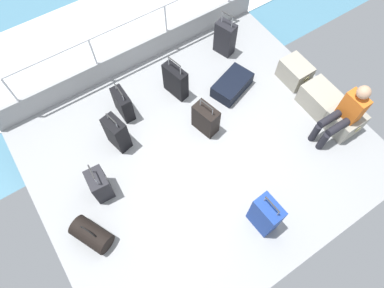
% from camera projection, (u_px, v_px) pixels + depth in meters
% --- Properties ---
extents(ground_plane, '(4.40, 5.20, 0.06)m').
position_uv_depth(ground_plane, '(202.00, 151.00, 5.49)').
color(ground_plane, '#939699').
extents(gunwale_port, '(0.06, 5.20, 0.45)m').
position_uv_depth(gunwale_port, '(135.00, 56.00, 6.10)').
color(gunwale_port, '#939699').
rests_on(gunwale_port, ground_plane).
extents(railing_port, '(0.04, 4.20, 1.02)m').
position_uv_depth(railing_port, '(130.00, 32.00, 5.61)').
color(railing_port, silver).
rests_on(railing_port, ground_plane).
extents(sea_wake, '(12.00, 12.00, 0.01)m').
position_uv_depth(sea_wake, '(106.00, 31.00, 7.16)').
color(sea_wake, teal).
rests_on(sea_wake, ground_plane).
extents(cargo_crate_0, '(0.56, 0.39, 0.39)m').
position_uv_depth(cargo_crate_0, '(295.00, 72.00, 5.97)').
color(cargo_crate_0, '#9E9989').
rests_on(cargo_crate_0, ground_plane).
extents(cargo_crate_1, '(0.65, 0.46, 0.40)m').
position_uv_depth(cargo_crate_1, '(320.00, 99.00, 5.69)').
color(cargo_crate_1, '#9E9989').
rests_on(cargo_crate_1, ground_plane).
extents(cargo_crate_2, '(0.53, 0.49, 0.40)m').
position_uv_depth(cargo_crate_2, '(344.00, 121.00, 5.49)').
color(cargo_crate_2, gray).
rests_on(cargo_crate_2, ground_plane).
extents(passenger_seated, '(0.34, 0.66, 1.10)m').
position_uv_depth(passenger_seated, '(345.00, 113.00, 5.11)').
color(passenger_seated, orange).
rests_on(passenger_seated, ground_plane).
extents(suitcase_0, '(0.41, 0.19, 0.67)m').
position_uv_depth(suitcase_0, '(123.00, 104.00, 5.56)').
color(suitcase_0, black).
rests_on(suitcase_0, ground_plane).
extents(suitcase_1, '(0.41, 0.27, 0.83)m').
position_uv_depth(suitcase_1, '(265.00, 215.00, 4.61)').
color(suitcase_1, navy).
rests_on(suitcase_1, ground_plane).
extents(suitcase_2, '(0.48, 0.27, 0.81)m').
position_uv_depth(suitcase_2, '(176.00, 81.00, 5.73)').
color(suitcase_2, black).
rests_on(suitcase_2, ground_plane).
extents(suitcase_3, '(0.46, 0.32, 0.69)m').
position_uv_depth(suitcase_3, '(206.00, 119.00, 5.42)').
color(suitcase_3, black).
rests_on(suitcase_3, ground_plane).
extents(suitcase_4, '(0.37, 0.28, 0.74)m').
position_uv_depth(suitcase_4, '(100.00, 185.00, 4.91)').
color(suitcase_4, black).
rests_on(suitcase_4, ground_plane).
extents(suitcase_5, '(0.40, 0.29, 0.76)m').
position_uv_depth(suitcase_5, '(117.00, 133.00, 5.24)').
color(suitcase_5, black).
rests_on(suitcase_5, ground_plane).
extents(suitcase_6, '(0.63, 0.83, 0.24)m').
position_uv_depth(suitcase_6, '(232.00, 85.00, 5.92)').
color(suitcase_6, black).
rests_on(suitcase_6, ground_plane).
extents(suitcase_7, '(0.40, 0.32, 0.88)m').
position_uv_depth(suitcase_7, '(225.00, 38.00, 6.17)').
color(suitcase_7, black).
rests_on(suitcase_7, ground_plane).
extents(duffel_bag, '(0.64, 0.52, 0.44)m').
position_uv_depth(duffel_bag, '(92.00, 234.00, 4.68)').
color(duffel_bag, black).
rests_on(duffel_bag, ground_plane).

